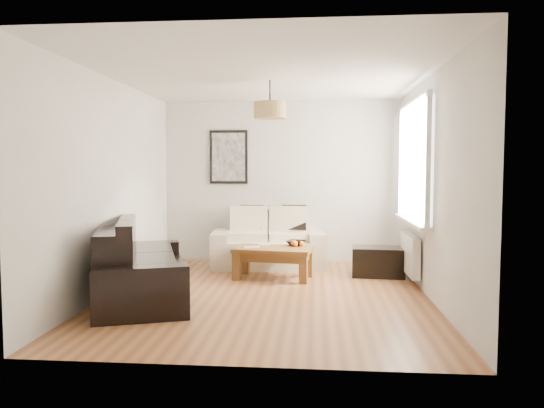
# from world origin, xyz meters

# --- Properties ---
(floor) EXTENTS (4.50, 4.50, 0.00)m
(floor) POSITION_xyz_m (0.00, 0.00, 0.00)
(floor) COLOR brown
(floor) RESTS_ON ground
(ceiling) EXTENTS (3.80, 4.50, 0.00)m
(ceiling) POSITION_xyz_m (0.00, 0.00, 2.60)
(ceiling) COLOR white
(ceiling) RESTS_ON floor
(wall_back) EXTENTS (3.80, 0.04, 2.60)m
(wall_back) POSITION_xyz_m (0.00, 2.25, 1.30)
(wall_back) COLOR silver
(wall_back) RESTS_ON floor
(wall_front) EXTENTS (3.80, 0.04, 2.60)m
(wall_front) POSITION_xyz_m (0.00, -2.25, 1.30)
(wall_front) COLOR silver
(wall_front) RESTS_ON floor
(wall_left) EXTENTS (0.04, 4.50, 2.60)m
(wall_left) POSITION_xyz_m (-1.90, 0.00, 1.30)
(wall_left) COLOR silver
(wall_left) RESTS_ON floor
(wall_right) EXTENTS (0.04, 4.50, 2.60)m
(wall_right) POSITION_xyz_m (1.90, 0.00, 1.30)
(wall_right) COLOR silver
(wall_right) RESTS_ON floor
(window_bay) EXTENTS (0.14, 1.90, 1.60)m
(window_bay) POSITION_xyz_m (1.86, 0.80, 1.60)
(window_bay) COLOR white
(window_bay) RESTS_ON wall_right
(radiator) EXTENTS (0.10, 0.90, 0.52)m
(radiator) POSITION_xyz_m (1.82, 0.80, 0.38)
(radiator) COLOR white
(radiator) RESTS_ON wall_right
(poster) EXTENTS (0.62, 0.04, 0.87)m
(poster) POSITION_xyz_m (-0.85, 2.22, 1.70)
(poster) COLOR black
(poster) RESTS_ON wall_back
(pendant_shade) EXTENTS (0.40, 0.40, 0.20)m
(pendant_shade) POSITION_xyz_m (0.00, 0.30, 2.23)
(pendant_shade) COLOR tan
(pendant_shade) RESTS_ON ceiling
(loveseat_cream) EXTENTS (1.80, 1.10, 0.85)m
(loveseat_cream) POSITION_xyz_m (-0.16, 1.78, 0.43)
(loveseat_cream) COLOR beige
(loveseat_cream) RESTS_ON floor
(sofa_leather) EXTENTS (1.52, 2.14, 0.84)m
(sofa_leather) POSITION_xyz_m (-1.43, -0.36, 0.42)
(sofa_leather) COLOR black
(sofa_leather) RESTS_ON floor
(coffee_table) EXTENTS (1.12, 0.72, 0.43)m
(coffee_table) POSITION_xyz_m (-0.01, 0.89, 0.21)
(coffee_table) COLOR brown
(coffee_table) RESTS_ON floor
(ottoman) EXTENTS (0.75, 0.51, 0.41)m
(ottoman) POSITION_xyz_m (1.45, 1.18, 0.20)
(ottoman) COLOR black
(ottoman) RESTS_ON floor
(cushion_left) EXTENTS (0.41, 0.22, 0.39)m
(cushion_left) POSITION_xyz_m (-0.44, 1.99, 0.73)
(cushion_left) COLOR black
(cushion_left) RESTS_ON loveseat_cream
(cushion_right) EXTENTS (0.40, 0.12, 0.40)m
(cushion_right) POSITION_xyz_m (0.23, 1.99, 0.73)
(cushion_right) COLOR black
(cushion_right) RESTS_ON loveseat_cream
(fruit_bowl) EXTENTS (0.35, 0.35, 0.07)m
(fruit_bowl) POSITION_xyz_m (0.30, 1.12, 0.46)
(fruit_bowl) COLOR black
(fruit_bowl) RESTS_ON coffee_table
(orange_a) EXTENTS (0.09, 0.09, 0.08)m
(orange_a) POSITION_xyz_m (0.29, 0.99, 0.47)
(orange_a) COLOR orange
(orange_a) RESTS_ON fruit_bowl
(orange_b) EXTENTS (0.08, 0.08, 0.07)m
(orange_b) POSITION_xyz_m (0.38, 1.01, 0.47)
(orange_b) COLOR orange
(orange_b) RESTS_ON fruit_bowl
(orange_c) EXTENTS (0.10, 0.10, 0.09)m
(orange_c) POSITION_xyz_m (0.27, 1.02, 0.47)
(orange_c) COLOR #E84D13
(orange_c) RESTS_ON fruit_bowl
(papers) EXTENTS (0.24, 0.19, 0.01)m
(papers) POSITION_xyz_m (-0.31, 0.90, 0.43)
(papers) COLOR silver
(papers) RESTS_ON coffee_table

